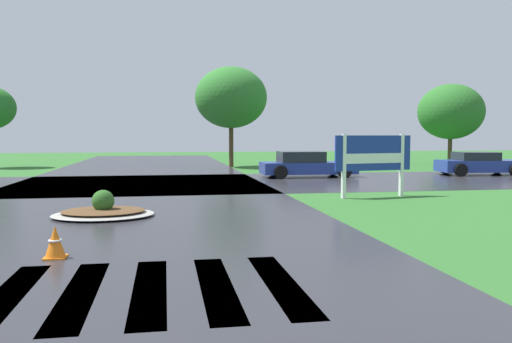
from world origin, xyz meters
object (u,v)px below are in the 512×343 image
at_px(estate_billboard, 373,156).
at_px(car_silver_hatch, 306,165).
at_px(median_island, 103,211).
at_px(traffic_cone, 55,243).
at_px(car_white_sedan, 479,164).

height_order(estate_billboard, car_silver_hatch, estate_billboard).
bearing_deg(median_island, estate_billboard, 18.84).
xyz_separation_m(median_island, traffic_cone, (-0.28, -4.55, 0.12)).
distance_m(median_island, traffic_cone, 4.56).
relative_size(median_island, car_white_sedan, 0.59).
xyz_separation_m(estate_billboard, traffic_cone, (-8.65, -7.41, -1.11)).
height_order(median_island, traffic_cone, median_island).
relative_size(median_island, car_silver_hatch, 0.56).
relative_size(estate_billboard, car_silver_hatch, 0.61).
relative_size(car_white_sedan, traffic_cone, 7.81).
distance_m(estate_billboard, traffic_cone, 11.44).
bearing_deg(estate_billboard, car_silver_hatch, -99.94).
xyz_separation_m(car_silver_hatch, traffic_cone, (-8.63, -15.82, -0.32)).
xyz_separation_m(car_white_sedan, traffic_cone, (-17.70, -15.59, -0.30)).
bearing_deg(traffic_cone, car_white_sedan, 41.37).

